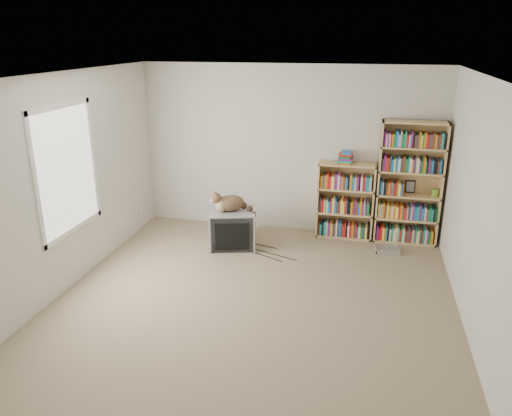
% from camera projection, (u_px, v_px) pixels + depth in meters
% --- Properties ---
extents(floor, '(4.50, 5.00, 0.01)m').
position_uv_depth(floor, '(252.00, 307.00, 5.57)').
color(floor, '#9D886A').
rests_on(floor, ground).
extents(wall_back, '(4.50, 0.02, 2.50)m').
position_uv_depth(wall_back, '(289.00, 150.00, 7.47)').
color(wall_back, beige).
rests_on(wall_back, floor).
extents(wall_front, '(4.50, 0.02, 2.50)m').
position_uv_depth(wall_front, '(152.00, 335.00, 2.86)').
color(wall_front, beige).
rests_on(wall_front, floor).
extents(wall_left, '(0.02, 5.00, 2.50)m').
position_uv_depth(wall_left, '(58.00, 187.00, 5.63)').
color(wall_left, beige).
rests_on(wall_left, floor).
extents(wall_right, '(0.02, 5.00, 2.50)m').
position_uv_depth(wall_right, '(483.00, 217.00, 4.70)').
color(wall_right, beige).
rests_on(wall_right, floor).
extents(ceiling, '(4.50, 5.00, 0.02)m').
position_uv_depth(ceiling, '(251.00, 77.00, 4.75)').
color(ceiling, white).
rests_on(ceiling, wall_back).
extents(window, '(0.02, 1.22, 1.52)m').
position_uv_depth(window, '(67.00, 170.00, 5.76)').
color(window, white).
rests_on(window, wall_left).
extents(crt_tv, '(0.76, 0.72, 0.55)m').
position_uv_depth(crt_tv, '(232.00, 228.00, 7.10)').
color(crt_tv, gray).
rests_on(crt_tv, floor).
extents(cat, '(0.70, 0.45, 0.49)m').
position_uv_depth(cat, '(234.00, 206.00, 6.93)').
color(cat, '#3A2517').
rests_on(cat, crt_tv).
extents(bookcase_tall, '(0.88, 0.30, 1.77)m').
position_uv_depth(bookcase_tall, '(409.00, 186.00, 7.11)').
color(bookcase_tall, tan).
rests_on(bookcase_tall, floor).
extents(bookcase_short, '(0.82, 0.30, 1.13)m').
position_uv_depth(bookcase_short, '(345.00, 203.00, 7.39)').
color(bookcase_short, tan).
rests_on(bookcase_short, floor).
extents(book_stack, '(0.20, 0.26, 0.17)m').
position_uv_depth(book_stack, '(346.00, 157.00, 7.16)').
color(book_stack, red).
rests_on(book_stack, bookcase_short).
extents(green_mug, '(0.10, 0.10, 0.11)m').
position_uv_depth(green_mug, '(435.00, 192.00, 7.03)').
color(green_mug, olive).
rests_on(green_mug, bookcase_tall).
extents(framed_print, '(0.14, 0.05, 0.18)m').
position_uv_depth(framed_print, '(410.00, 186.00, 7.18)').
color(framed_print, black).
rests_on(framed_print, bookcase_tall).
extents(dvd_player, '(0.35, 0.28, 0.07)m').
position_uv_depth(dvd_player, '(387.00, 250.00, 6.97)').
color(dvd_player, '#B8B7BC').
rests_on(dvd_player, floor).
extents(wall_outlet, '(0.01, 0.08, 0.13)m').
position_uv_depth(wall_outlet, '(140.00, 209.00, 7.73)').
color(wall_outlet, silver).
rests_on(wall_outlet, wall_left).
extents(floor_cables, '(1.20, 0.70, 0.01)m').
position_uv_depth(floor_cables, '(251.00, 250.00, 7.06)').
color(floor_cables, black).
rests_on(floor_cables, floor).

